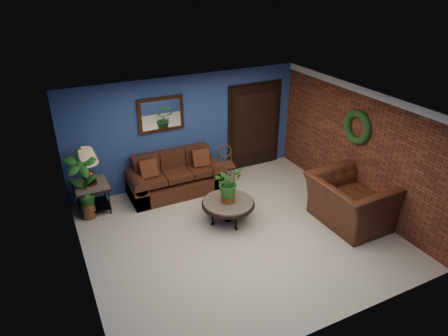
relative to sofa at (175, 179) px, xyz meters
name	(u,v)px	position (x,y,z in m)	size (l,w,h in m)	color
floor	(238,234)	(0.50, -2.08, -0.31)	(5.50, 5.50, 0.00)	beige
wall_back	(187,130)	(0.50, 0.42, 0.94)	(5.50, 0.04, 2.50)	navy
wall_left	(77,214)	(-2.25, -2.08, 0.94)	(0.04, 5.00, 2.50)	navy
wall_right_brick	(358,148)	(3.25, -2.08, 0.94)	(0.04, 5.00, 2.50)	brown
ceiling	(240,108)	(0.50, -2.08, 2.19)	(5.50, 5.00, 0.02)	silver
crown_molding	(366,92)	(3.22, -2.08, 2.12)	(0.03, 5.00, 0.14)	white
wall_mirror	(161,115)	(-0.10, 0.38, 1.41)	(1.02, 0.06, 0.77)	#472613
closet_door	(254,126)	(2.25, 0.39, 0.74)	(1.44, 0.06, 2.18)	black
wreath	(357,127)	(3.19, -2.03, 1.39)	(0.72, 0.72, 0.16)	black
sofa	(175,179)	(0.00, 0.00, 0.00)	(2.08, 0.90, 0.93)	#482214
coffee_table	(228,204)	(0.54, -1.59, 0.09)	(1.05, 1.05, 0.45)	#56514B
end_table	(92,190)	(-1.80, -0.03, 0.18)	(0.70, 0.70, 0.64)	#56514B
table_lamp	(87,162)	(-1.80, -0.03, 0.81)	(0.45, 0.45, 0.74)	#472613
side_chair	(226,161)	(1.29, 0.03, 0.17)	(0.43, 0.43, 0.84)	brown
armchair	(350,201)	(2.65, -2.69, 0.18)	(1.48, 1.30, 0.96)	#482214
coffee_plant	(228,183)	(0.54, -1.59, 0.54)	(0.66, 0.62, 0.72)	brown
floor_plant	(329,181)	(2.85, -1.81, 0.15)	(0.46, 0.40, 0.87)	brown
tall_plant	(83,183)	(-1.95, -0.20, 0.48)	(0.72, 0.56, 1.46)	brown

